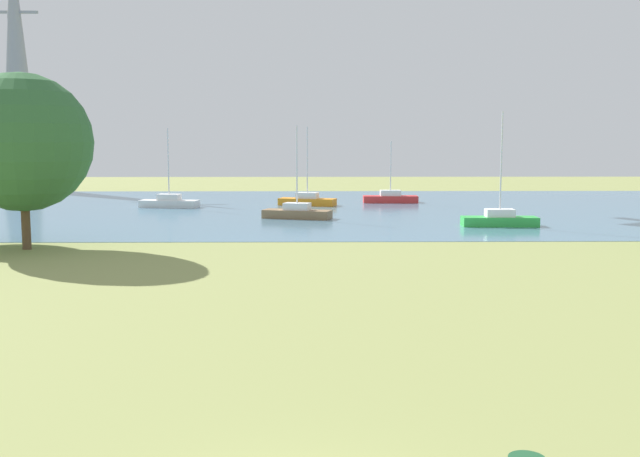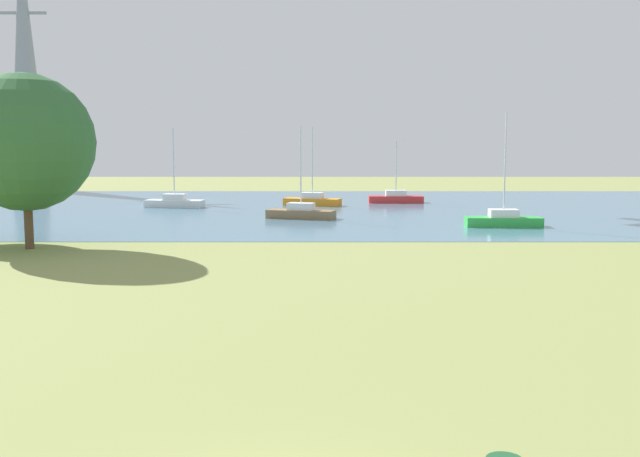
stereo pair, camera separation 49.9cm
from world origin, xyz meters
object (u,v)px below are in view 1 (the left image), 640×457
sailboat_green (500,219)px  tree_east_far (22,142)px  sailboat_white (169,202)px  electricity_pylon (17,63)px  sailboat_brown (297,212)px  sailboat_red (390,198)px  sailboat_orange (307,200)px

sailboat_green → tree_east_far: tree_east_far is taller
tree_east_far → sailboat_white: bearing=83.1°
sailboat_green → sailboat_white: (-23.77, 13.57, -0.01)m
tree_east_far → electricity_pylon: 50.42m
sailboat_brown → tree_east_far: tree_east_far is taller
sailboat_green → electricity_pylon: 59.40m
sailboat_white → sailboat_brown: size_ratio=1.00×
sailboat_red → sailboat_green: size_ratio=0.74×
electricity_pylon → sailboat_white: bearing=-47.8°
sailboat_brown → sailboat_red: bearing=58.6°
sailboat_red → electricity_pylon: (-39.68, 18.58, 13.65)m
sailboat_orange → sailboat_white: (-11.36, -1.68, -0.00)m
sailboat_red → tree_east_far: bearing=-127.9°
electricity_pylon → sailboat_orange: bearing=-33.5°
sailboat_red → sailboat_brown: 15.49m
sailboat_brown → sailboat_green: bearing=-20.2°
sailboat_brown → electricity_pylon: (-31.61, 31.80, 13.64)m
sailboat_green → sailboat_red: bearing=105.6°
sailboat_red → sailboat_white: 19.26m
sailboat_red → sailboat_green: 18.74m
sailboat_orange → sailboat_brown: bearing=-93.8°
sailboat_white → sailboat_red: bearing=13.5°
sailboat_red → tree_east_far: tree_east_far is taller
sailboat_green → sailboat_white: 27.37m
tree_east_far → sailboat_orange: bearing=60.3°
sailboat_orange → sailboat_brown: 10.44m
sailboat_green → tree_east_far: size_ratio=0.82×
sailboat_red → sailboat_brown: bearing=-121.4°
electricity_pylon → sailboat_red: bearing=-25.1°
sailboat_green → electricity_pylon: (-44.72, 36.63, 13.63)m
sailboat_green → sailboat_brown: sailboat_green is taller
sailboat_orange → sailboat_white: bearing=-171.6°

